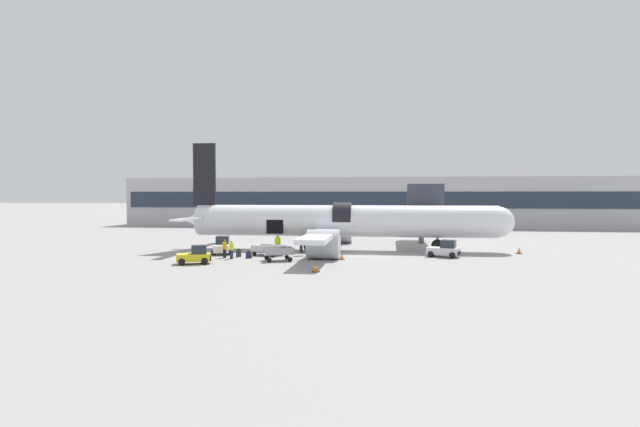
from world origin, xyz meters
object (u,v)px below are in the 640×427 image
(baggage_tug_lead, at_px, (222,246))
(ground_crew_helper, at_px, (225,248))
(ground_crew_loader_b, at_px, (301,244))
(ground_crew_supervisor, at_px, (231,249))
(baggage_tug_rear, at_px, (195,256))
(suitcase_on_tarmac_spare, at_px, (239,253))
(baggage_tug_mid, at_px, (444,250))
(ground_crew_driver, at_px, (312,246))
(baggage_cart_queued, at_px, (280,254))
(suitcase_on_tarmac_upright, at_px, (249,255))
(ground_crew_loader_a, at_px, (278,243))
(baggage_cart_loading, at_px, (269,250))
(airplane, at_px, (338,222))
(ground_crew_marshal, at_px, (315,245))

(baggage_tug_lead, bearing_deg, ground_crew_helper, -67.37)
(ground_crew_loader_b, bearing_deg, ground_crew_supervisor, -134.05)
(baggage_tug_rear, xyz_separation_m, suitcase_on_tarmac_spare, (2.18, 4.88, -0.32))
(baggage_tug_mid, distance_m, ground_crew_helper, 19.83)
(baggage_tug_mid, height_order, ground_crew_helper, ground_crew_helper)
(ground_crew_loader_b, xyz_separation_m, ground_crew_supervisor, (-5.27, -5.45, -0.01))
(ground_crew_driver, distance_m, ground_crew_supervisor, 7.41)
(ground_crew_loader_b, bearing_deg, baggage_tug_rear, -129.06)
(baggage_cart_queued, distance_m, suitcase_on_tarmac_upright, 3.34)
(baggage_cart_queued, relative_size, suitcase_on_tarmac_upright, 5.50)
(ground_crew_loader_a, distance_m, suitcase_on_tarmac_spare, 4.93)
(baggage_cart_loading, relative_size, ground_crew_helper, 2.34)
(suitcase_on_tarmac_upright, bearing_deg, ground_crew_loader_b, 51.46)
(baggage_cart_loading, distance_m, ground_crew_loader_b, 3.67)
(ground_crew_driver, distance_m, ground_crew_helper, 7.97)
(airplane, xyz_separation_m, suitcase_on_tarmac_upright, (-7.21, -7.52, -2.57))
(ground_crew_loader_b, xyz_separation_m, ground_crew_helper, (-6.09, -4.89, -0.01))
(baggage_tug_rear, distance_m, ground_crew_helper, 4.20)
(baggage_tug_mid, bearing_deg, baggage_tug_rear, -160.62)
(baggage_tug_lead, height_order, baggage_cart_loading, baggage_tug_lead)
(ground_crew_helper, xyz_separation_m, suitcase_on_tarmac_upright, (2.22, 0.03, -0.59))
(suitcase_on_tarmac_spare, bearing_deg, ground_crew_supervisor, -98.67)
(baggage_tug_lead, relative_size, ground_crew_driver, 1.88)
(ground_crew_loader_b, height_order, ground_crew_supervisor, ground_crew_loader_b)
(airplane, bearing_deg, baggage_tug_mid, -23.02)
(baggage_tug_rear, distance_m, baggage_cart_queued, 7.03)
(baggage_tug_lead, height_order, baggage_tug_rear, baggage_tug_lead)
(ground_crew_driver, relative_size, ground_crew_helper, 1.07)
(airplane, relative_size, baggage_cart_loading, 8.86)
(baggage_cart_loading, distance_m, ground_crew_driver, 4.06)
(airplane, relative_size, suitcase_on_tarmac_spare, 44.70)
(baggage_cart_loading, distance_m, baggage_cart_queued, 3.94)
(airplane, xyz_separation_m, ground_crew_driver, (-1.87, -5.02, -1.92))
(ground_crew_driver, bearing_deg, baggage_tug_mid, 3.45)
(ground_crew_loader_a, relative_size, ground_crew_helper, 1.06)
(ground_crew_driver, bearing_deg, airplane, 69.56)
(ground_crew_loader_a, distance_m, ground_crew_loader_b, 2.35)
(ground_crew_loader_b, relative_size, ground_crew_helper, 1.01)
(airplane, height_order, baggage_tug_mid, airplane)
(airplane, distance_m, suitcase_on_tarmac_spare, 11.04)
(airplane, distance_m, baggage_tug_lead, 11.81)
(suitcase_on_tarmac_spare, bearing_deg, baggage_tug_rear, -114.12)
(ground_crew_loader_b, height_order, suitcase_on_tarmac_spare, ground_crew_loader_b)
(baggage_tug_rear, distance_m, suitcase_on_tarmac_upright, 5.29)
(baggage_tug_mid, distance_m, ground_crew_marshal, 12.01)
(baggage_cart_queued, height_order, ground_crew_loader_a, ground_crew_loader_a)
(baggage_tug_rear, bearing_deg, ground_crew_loader_b, 50.94)
(baggage_tug_rear, bearing_deg, ground_crew_marshal, 43.42)
(baggage_tug_mid, xyz_separation_m, ground_crew_marshal, (-11.97, 0.98, 0.21))
(baggage_cart_loading, xyz_separation_m, ground_crew_supervisor, (-2.71, -2.85, 0.40))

